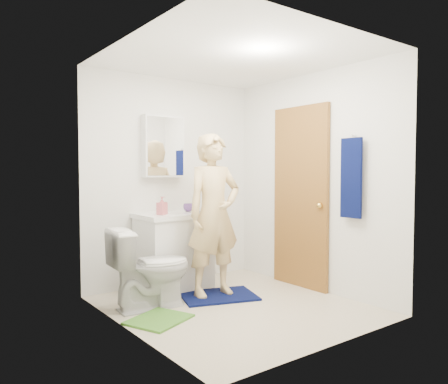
# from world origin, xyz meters

# --- Properties ---
(floor) EXTENTS (2.20, 2.40, 0.02)m
(floor) POSITION_xyz_m (0.00, 0.00, -0.01)
(floor) COLOR beige
(floor) RESTS_ON ground
(ceiling) EXTENTS (2.20, 2.40, 0.02)m
(ceiling) POSITION_xyz_m (0.00, 0.00, 2.41)
(ceiling) COLOR white
(ceiling) RESTS_ON ground
(wall_back) EXTENTS (2.20, 0.02, 2.40)m
(wall_back) POSITION_xyz_m (0.00, 1.21, 1.20)
(wall_back) COLOR white
(wall_back) RESTS_ON ground
(wall_front) EXTENTS (2.20, 0.02, 2.40)m
(wall_front) POSITION_xyz_m (0.00, -1.21, 1.20)
(wall_front) COLOR white
(wall_front) RESTS_ON ground
(wall_left) EXTENTS (0.02, 2.40, 2.40)m
(wall_left) POSITION_xyz_m (-1.11, 0.00, 1.20)
(wall_left) COLOR white
(wall_left) RESTS_ON ground
(wall_right) EXTENTS (0.02, 2.40, 2.40)m
(wall_right) POSITION_xyz_m (1.11, 0.00, 1.20)
(wall_right) COLOR white
(wall_right) RESTS_ON ground
(vanity_cabinet) EXTENTS (0.75, 0.55, 0.80)m
(vanity_cabinet) POSITION_xyz_m (-0.15, 0.91, 0.40)
(vanity_cabinet) COLOR white
(vanity_cabinet) RESTS_ON floor
(countertop) EXTENTS (0.79, 0.59, 0.05)m
(countertop) POSITION_xyz_m (-0.15, 0.91, 0.83)
(countertop) COLOR white
(countertop) RESTS_ON vanity_cabinet
(sink_basin) EXTENTS (0.40, 0.40, 0.03)m
(sink_basin) POSITION_xyz_m (-0.15, 0.91, 0.84)
(sink_basin) COLOR white
(sink_basin) RESTS_ON countertop
(faucet) EXTENTS (0.03, 0.03, 0.12)m
(faucet) POSITION_xyz_m (-0.15, 1.09, 0.91)
(faucet) COLOR silver
(faucet) RESTS_ON countertop
(medicine_cabinet) EXTENTS (0.50, 0.12, 0.70)m
(medicine_cabinet) POSITION_xyz_m (-0.15, 1.14, 1.60)
(medicine_cabinet) COLOR white
(medicine_cabinet) RESTS_ON wall_back
(mirror_panel) EXTENTS (0.46, 0.01, 0.66)m
(mirror_panel) POSITION_xyz_m (-0.15, 1.08, 1.60)
(mirror_panel) COLOR white
(mirror_panel) RESTS_ON wall_back
(door) EXTENTS (0.05, 0.80, 2.05)m
(door) POSITION_xyz_m (1.07, 0.15, 1.02)
(door) COLOR #A36C2D
(door) RESTS_ON ground
(door_knob) EXTENTS (0.07, 0.07, 0.07)m
(door_knob) POSITION_xyz_m (1.03, -0.17, 0.95)
(door_knob) COLOR gold
(door_knob) RESTS_ON door
(towel) EXTENTS (0.03, 0.24, 0.80)m
(towel) POSITION_xyz_m (1.03, -0.57, 1.25)
(towel) COLOR #070E41
(towel) RESTS_ON wall_right
(towel_hook) EXTENTS (0.06, 0.02, 0.02)m
(towel_hook) POSITION_xyz_m (1.07, -0.57, 1.67)
(towel_hook) COLOR silver
(towel_hook) RESTS_ON wall_right
(toilet) EXTENTS (0.80, 0.50, 0.79)m
(toilet) POSITION_xyz_m (-0.67, 0.45, 0.39)
(toilet) COLOR white
(toilet) RESTS_ON floor
(bath_mat) EXTENTS (0.89, 0.76, 0.02)m
(bath_mat) POSITION_xyz_m (0.06, 0.35, 0.01)
(bath_mat) COLOR #070E41
(bath_mat) RESTS_ON floor
(green_rug) EXTENTS (0.64, 0.59, 0.02)m
(green_rug) POSITION_xyz_m (-0.79, 0.08, 0.01)
(green_rug) COLOR #4F9130
(green_rug) RESTS_ON floor
(soap_dispenser) EXTENTS (0.11, 0.12, 0.20)m
(soap_dispenser) POSITION_xyz_m (-0.34, 0.84, 0.95)
(soap_dispenser) COLOR #D3626D
(soap_dispenser) RESTS_ON countertop
(toothbrush_cup) EXTENTS (0.15, 0.15, 0.09)m
(toothbrush_cup) POSITION_xyz_m (0.09, 0.99, 0.90)
(toothbrush_cup) COLOR #623F8B
(toothbrush_cup) RESTS_ON countertop
(man) EXTENTS (0.64, 0.44, 1.69)m
(man) POSITION_xyz_m (0.04, 0.40, 0.87)
(man) COLOR #DFBD7D
(man) RESTS_ON bath_mat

